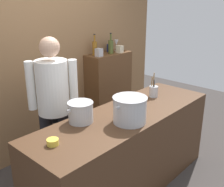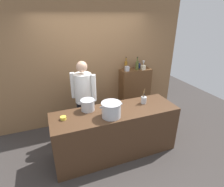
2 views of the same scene
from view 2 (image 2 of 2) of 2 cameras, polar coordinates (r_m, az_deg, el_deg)
ground_plane at (r=3.68m, az=1.04°, el=-17.77°), size 8.00×8.00×0.00m
brick_back_panel at (r=4.18m, az=-6.17°, el=10.71°), size 4.40×0.10×3.00m
prep_counter at (r=3.40m, az=1.10°, el=-12.11°), size 2.24×0.70×0.90m
bar_cabinet at (r=4.64m, az=7.12°, el=0.40°), size 0.76×0.32×1.22m
chef at (r=3.61m, az=-8.91°, el=-0.64°), size 0.45×0.42×1.66m
stockpot_large at (r=2.93m, az=-0.23°, el=-5.15°), size 0.39×0.33×0.25m
stockpot_small at (r=3.16m, az=-7.71°, el=-3.62°), size 0.31×0.25×0.20m
utensil_crock at (r=3.43m, az=10.03°, el=-1.96°), size 0.10×0.10×0.29m
butter_jar at (r=3.00m, az=-15.19°, el=-7.52°), size 0.10×0.10×0.05m
wine_bottle_olive at (r=4.38m, az=7.96°, el=8.88°), size 0.08×0.08×0.31m
wine_bottle_amber at (r=4.34m, az=4.43°, el=8.91°), size 0.07×0.07×0.31m
wine_glass_short at (r=4.56m, az=9.97°, el=9.57°), size 0.07×0.07×0.18m
spice_tin_silver at (r=4.26m, az=4.79°, el=7.86°), size 0.09×0.09×0.11m
spice_tin_navy at (r=4.53m, az=8.38°, el=8.71°), size 0.07×0.07×0.12m
spice_tin_cream at (r=4.41m, az=9.86°, el=8.14°), size 0.09×0.09×0.11m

